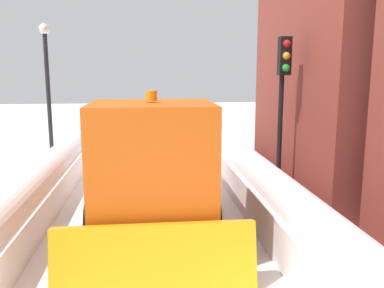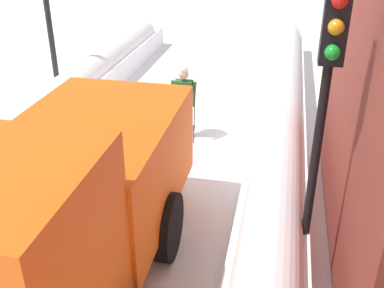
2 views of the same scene
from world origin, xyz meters
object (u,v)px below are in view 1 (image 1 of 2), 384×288
at_px(skier, 163,142).
at_px(street_lamp, 47,75).
at_px(plow_truck, 152,163).
at_px(traffic_light_pole, 283,90).

height_order(skier, street_lamp, street_lamp).
bearing_deg(street_lamp, plow_truck, 117.54).
distance_m(plow_truck, skier, 5.43).
bearing_deg(plow_truck, skier, -94.73).
relative_size(skier, street_lamp, 0.35).
xyz_separation_m(skier, traffic_light_pole, (-2.75, 4.44, 1.99)).
height_order(traffic_light_pole, street_lamp, street_lamp).
distance_m(plow_truck, street_lamp, 8.48).
height_order(plow_truck, skier, plow_truck).
bearing_deg(skier, street_lamp, -24.62).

